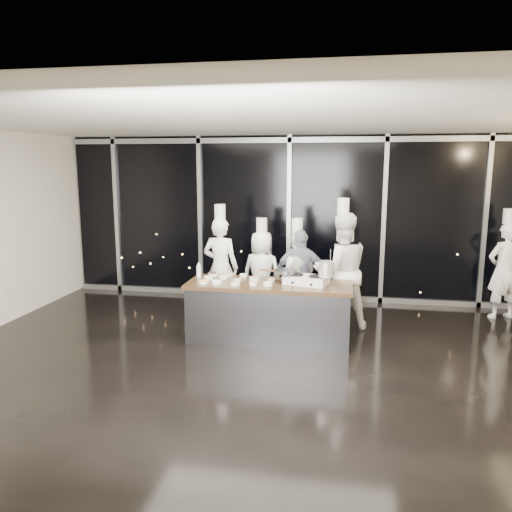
{
  "coord_description": "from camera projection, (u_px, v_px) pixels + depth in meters",
  "views": [
    {
      "loc": [
        1.11,
        -6.27,
        2.65
      ],
      "look_at": [
        -0.26,
        1.2,
        1.25
      ],
      "focal_mm": 35.0,
      "sensor_mm": 36.0,
      "label": 1
    }
  ],
  "objects": [
    {
      "name": "stock_pot",
      "position": [
        326.0,
        269.0,
        7.22
      ],
      "size": [
        0.27,
        0.27,
        0.22
      ],
      "primitive_type": "cylinder",
      "rotation": [
        0.0,
        0.0,
        -0.24
      ],
      "color": "silver",
      "rests_on": "stove"
    },
    {
      "name": "demo_counter",
      "position": [
        269.0,
        312.0,
        7.53
      ],
      "size": [
        2.46,
        0.86,
        0.9
      ],
      "color": "#3A3B40",
      "rests_on": "ground"
    },
    {
      "name": "chef_right",
      "position": [
        341.0,
        271.0,
        8.05
      ],
      "size": [
        1.1,
        0.96,
        2.13
      ],
      "rotation": [
        0.0,
        0.0,
        3.45
      ],
      "color": "white",
      "rests_on": "ground"
    },
    {
      "name": "ground",
      "position": [
        259.0,
        363.0,
        6.74
      ],
      "size": [
        9.0,
        9.0,
        0.0
      ],
      "primitive_type": "plane",
      "color": "black",
      "rests_on": "ground"
    },
    {
      "name": "stove",
      "position": [
        306.0,
        280.0,
        7.38
      ],
      "size": [
        0.69,
        0.51,
        0.14
      ],
      "rotation": [
        0.0,
        0.0,
        -0.24
      ],
      "color": "silver",
      "rests_on": "demo_counter"
    },
    {
      "name": "chef_left",
      "position": [
        262.0,
        272.0,
        8.82
      ],
      "size": [
        0.82,
        0.63,
        1.73
      ],
      "rotation": [
        0.0,
        0.0,
        2.91
      ],
      "color": "white",
      "rests_on": "ground"
    },
    {
      "name": "chef_far_left",
      "position": [
        221.0,
        266.0,
        8.72
      ],
      "size": [
        0.69,
        0.5,
        1.97
      ],
      "rotation": [
        0.0,
        0.0,
        3.0
      ],
      "color": "white",
      "rests_on": "ground"
    },
    {
      "name": "window_wall",
      "position": [
        289.0,
        219.0,
        9.77
      ],
      "size": [
        8.9,
        0.11,
        3.2
      ],
      "color": "black",
      "rests_on": "ground"
    },
    {
      "name": "chef_side",
      "position": [
        504.0,
        269.0,
        8.59
      ],
      "size": [
        0.72,
        0.61,
        1.91
      ],
      "rotation": [
        0.0,
        0.0,
        3.54
      ],
      "color": "white",
      "rests_on": "ground"
    },
    {
      "name": "squeeze_bottle",
      "position": [
        199.0,
        270.0,
        7.79
      ],
      "size": [
        0.07,
        0.07,
        0.25
      ],
      "color": "white",
      "rests_on": "demo_counter"
    },
    {
      "name": "room_shell",
      "position": [
        273.0,
        197.0,
        6.3
      ],
      "size": [
        9.02,
        7.02,
        3.21
      ],
      "color": "beige",
      "rests_on": "ground"
    },
    {
      "name": "prep_bowls",
      "position": [
        234.0,
        279.0,
        7.6
      ],
      "size": [
        1.1,
        0.72,
        0.05
      ],
      "color": "silver",
      "rests_on": "demo_counter"
    },
    {
      "name": "frying_pan",
      "position": [
        285.0,
        271.0,
        7.47
      ],
      "size": [
        0.6,
        0.4,
        0.05
      ],
      "rotation": [
        0.0,
        0.0,
        -0.24
      ],
      "color": "slate",
      "rests_on": "stove"
    },
    {
      "name": "chef_center",
      "position": [
        296.0,
        275.0,
        8.58
      ],
      "size": [
        0.78,
        0.63,
        1.75
      ],
      "rotation": [
        0.0,
        0.0,
        3.22
      ],
      "color": "white",
      "rests_on": "ground"
    },
    {
      "name": "guest",
      "position": [
        300.0,
        275.0,
        8.48
      ],
      "size": [
        0.98,
        0.54,
        1.57
      ],
      "rotation": [
        0.0,
        0.0,
        3.32
      ],
      "color": "#141639",
      "rests_on": "ground"
    }
  ]
}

